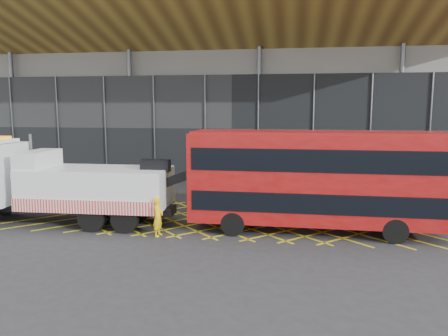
# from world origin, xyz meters

# --- Properties ---
(ground_plane) EXTENTS (120.00, 120.00, 0.00)m
(ground_plane) POSITION_xyz_m (0.00, 0.00, 0.00)
(ground_plane) COLOR #29292C
(road_markings) EXTENTS (23.16, 7.16, 0.01)m
(road_markings) POSITION_xyz_m (3.20, 0.00, 0.01)
(road_markings) COLOR yellow
(road_markings) RESTS_ON ground_plane
(construction_building) EXTENTS (55.00, 23.97, 18.00)m
(construction_building) POSITION_xyz_m (1.92, 18.40, 8.98)
(construction_building) COLOR gray
(construction_building) RESTS_ON ground_plane
(recovery_truck) EXTENTS (12.22, 3.17, 4.26)m
(recovery_truck) POSITION_xyz_m (-4.66, -1.99, 1.97)
(recovery_truck) COLOR black
(recovery_truck) RESTS_ON ground_plane
(bus_towed) EXTENTS (11.23, 2.71, 4.56)m
(bus_towed) POSITION_xyz_m (7.62, -1.62, 2.53)
(bus_towed) COLOR maroon
(bus_towed) RESTS_ON ground_plane
(worker) EXTENTS (0.46, 0.66, 1.71)m
(worker) POSITION_xyz_m (0.85, -3.29, 0.86)
(worker) COLOR yellow
(worker) RESTS_ON ground_plane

